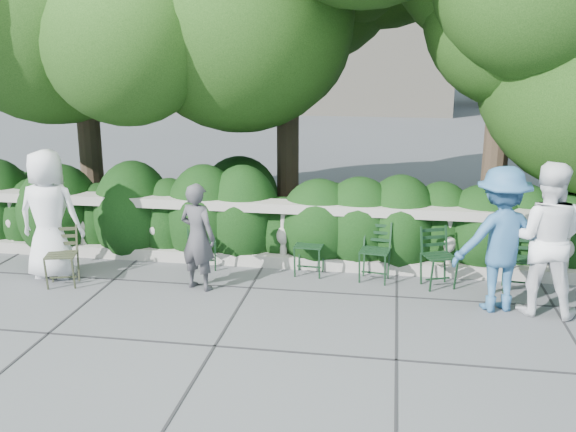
% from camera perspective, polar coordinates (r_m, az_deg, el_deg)
% --- Properties ---
extents(ground, '(90.00, 90.00, 0.00)m').
position_cam_1_polar(ground, '(8.11, -1.17, -8.66)').
color(ground, '#494B50').
rests_on(ground, ground).
extents(balustrade, '(12.00, 0.44, 1.00)m').
position_cam_1_polar(balustrade, '(9.61, 0.78, -1.74)').
color(balustrade, '#9E998E').
rests_on(balustrade, ground).
extents(shrub_hedge, '(15.00, 2.60, 1.70)m').
position_cam_1_polar(shrub_hedge, '(10.89, 1.72, -2.40)').
color(shrub_hedge, black).
rests_on(shrub_hedge, ground).
extents(chair_b, '(0.58, 0.61, 0.84)m').
position_cam_1_polar(chair_b, '(9.61, -7.54, -4.93)').
color(chair_b, black).
rests_on(chair_b, ground).
extents(chair_c, '(0.50, 0.54, 0.84)m').
position_cam_1_polar(chair_c, '(9.13, 7.47, -6.03)').
color(chair_c, black).
rests_on(chair_c, ground).
extents(chair_d, '(0.49, 0.52, 0.84)m').
position_cam_1_polar(chair_d, '(9.24, 19.70, -6.55)').
color(chair_d, black).
rests_on(chair_d, ground).
extents(chair_e, '(0.47, 0.50, 0.84)m').
position_cam_1_polar(chair_e, '(9.29, 1.71, -5.51)').
color(chair_e, black).
rests_on(chair_e, ground).
extents(chair_f, '(0.59, 0.61, 0.84)m').
position_cam_1_polar(chair_f, '(9.07, 13.51, -6.45)').
color(chair_f, black).
rests_on(chair_f, ground).
extents(chair_weathered, '(0.55, 0.58, 0.84)m').
position_cam_1_polar(chair_weathered, '(9.41, -19.47, -6.14)').
color(chair_weathered, black).
rests_on(chair_weathered, ground).
extents(person_businessman, '(0.93, 0.62, 1.86)m').
position_cam_1_polar(person_businessman, '(9.66, -20.47, 0.11)').
color(person_businessman, white).
rests_on(person_businessman, ground).
extents(person_woman_grey, '(0.63, 0.52, 1.48)m').
position_cam_1_polar(person_woman_grey, '(8.75, -8.02, -1.84)').
color(person_woman_grey, '#414045').
rests_on(person_woman_grey, ground).
extents(person_casual_man, '(1.05, 0.89, 1.91)m').
position_cam_1_polar(person_casual_man, '(8.44, 21.84, -1.90)').
color(person_casual_man, white).
rests_on(person_casual_man, ground).
extents(person_older_blue, '(1.34, 1.03, 1.84)m').
position_cam_1_polar(person_older_blue, '(8.37, 18.36, -1.99)').
color(person_older_blue, '#2F5F8F').
rests_on(person_older_blue, ground).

